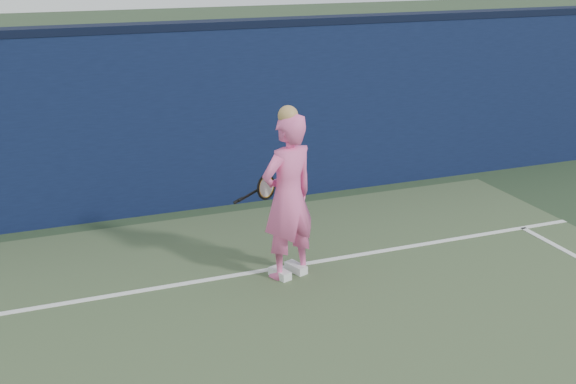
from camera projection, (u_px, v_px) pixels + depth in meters
name	position (u px, v px, depth m)	size (l,w,h in m)	color
backstop_wall	(121.00, 126.00, 9.73)	(24.00, 0.40, 2.50)	black
wall_cap	(113.00, 28.00, 9.31)	(24.00, 0.42, 0.10)	black
player	(288.00, 196.00, 7.94)	(0.80, 0.65, 1.97)	pink
racket	(264.00, 188.00, 8.25)	(0.57, 0.20, 0.31)	black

